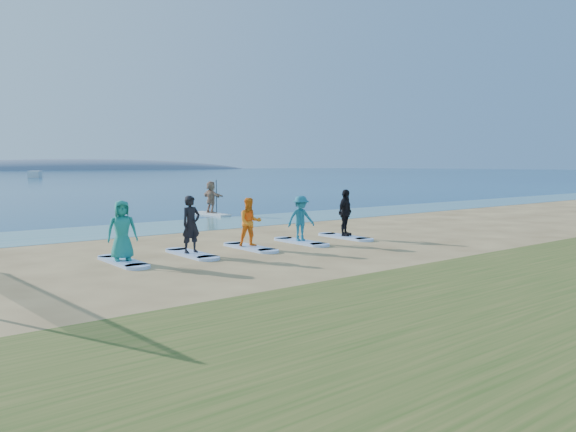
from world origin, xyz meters
TOP-DOWN VIEW (x-y plane):
  - ground at (0.00, 0.00)m, footprint 600.00×600.00m
  - shallow_water at (0.00, 10.50)m, footprint 600.00×600.00m
  - island_ridge at (95.00, 300.00)m, footprint 220.00×56.00m
  - paddleboard at (4.77, 14.58)m, footprint 0.79×3.02m
  - paddleboarder at (4.77, 14.58)m, footprint 0.69×1.73m
  - boat_offshore_b at (21.13, 116.42)m, footprint 4.39×6.83m
  - surfboard_0 at (-5.36, 2.56)m, footprint 0.70×2.20m
  - student_0 at (-5.36, 2.56)m, footprint 0.96×0.74m
  - surfboard_1 at (-3.10, 2.56)m, footprint 0.70×2.20m
  - student_1 at (-3.10, 2.56)m, footprint 0.71×0.52m
  - surfboard_2 at (-0.83, 2.56)m, footprint 0.70×2.20m
  - student_2 at (-0.83, 2.56)m, footprint 0.98×0.87m
  - surfboard_3 at (1.43, 2.56)m, footprint 0.70×2.20m
  - student_3 at (1.43, 2.56)m, footprint 1.17×0.82m
  - surfboard_4 at (3.69, 2.56)m, footprint 0.70×2.20m
  - student_4 at (3.69, 2.56)m, footprint 1.16×0.82m

SIDE VIEW (x-z plane):
  - ground at x=0.00m, z-range 0.00..0.00m
  - island_ridge at x=95.00m, z-range -9.00..9.00m
  - boat_offshore_b at x=21.13m, z-range -0.73..0.73m
  - shallow_water at x=0.00m, z-range 0.01..0.01m
  - surfboard_0 at x=-5.36m, z-range 0.00..0.09m
  - surfboard_1 at x=-3.10m, z-range 0.00..0.09m
  - surfboard_2 at x=-0.83m, z-range 0.00..0.09m
  - surfboard_3 at x=1.43m, z-range 0.00..0.09m
  - surfboard_4 at x=3.69m, z-range 0.00..0.09m
  - paddleboard at x=4.77m, z-range 0.00..0.12m
  - student_3 at x=1.43m, z-range 0.09..1.74m
  - student_2 at x=-0.83m, z-range 0.09..1.75m
  - student_0 at x=-5.36m, z-range 0.09..1.85m
  - student_1 at x=-3.10m, z-range 0.09..1.91m
  - student_4 at x=3.69m, z-range 0.09..1.92m
  - paddleboarder at x=4.77m, z-range 0.12..1.94m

